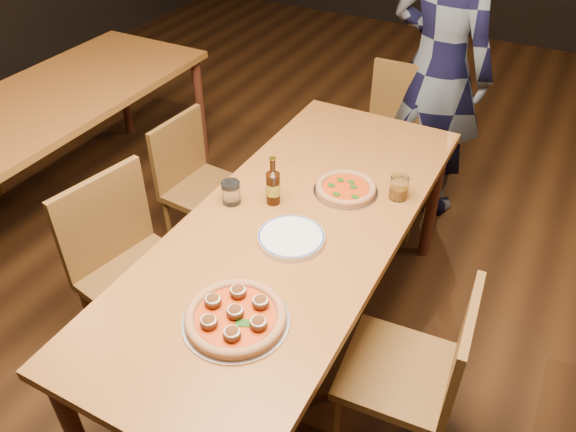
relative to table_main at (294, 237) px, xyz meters
The scene contains 14 objects.
ground 0.68m from the table_main, ahead, with size 9.00×9.00×0.00m, color black.
table_main is the anchor object (origin of this frame).
table_left 1.73m from the table_main, 169.99° to the left, with size 0.80×2.00×0.75m.
chair_main_nw 0.67m from the table_main, 151.16° to the right, with size 0.43×0.43×0.92m, color brown, non-canonical shape.
chair_main_sw 0.88m from the table_main, 150.23° to the left, with size 0.38×0.38×0.81m, color brown, non-canonical shape.
chair_main_e 0.64m from the table_main, 22.04° to the right, with size 0.40×0.40×0.86m, color brown, non-canonical shape.
chair_end 1.19m from the table_main, 88.69° to the left, with size 0.44×0.44×0.93m, color brown, non-canonical shape.
pizza_meatball 0.55m from the table_main, 82.72° to the right, with size 0.35×0.35×0.06m.
pizza_margherita 0.32m from the table_main, 72.15° to the left, with size 0.27×0.27×0.04m.
plate_stack 0.13m from the table_main, 68.15° to the right, with size 0.25×0.25×0.02m, color white.
beer_bottle 0.22m from the table_main, 149.29° to the left, with size 0.06×0.06×0.21m.
water_glass 0.31m from the table_main, behind, with size 0.08×0.08×0.10m, color white.
amber_glass 0.48m from the table_main, 49.74° to the left, with size 0.08×0.08×0.10m, color #925810.
diner 1.46m from the table_main, 84.44° to the left, with size 0.63×0.42×1.74m, color black.
Camera 1 is at (0.78, -1.52, 2.12)m, focal length 35.00 mm.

